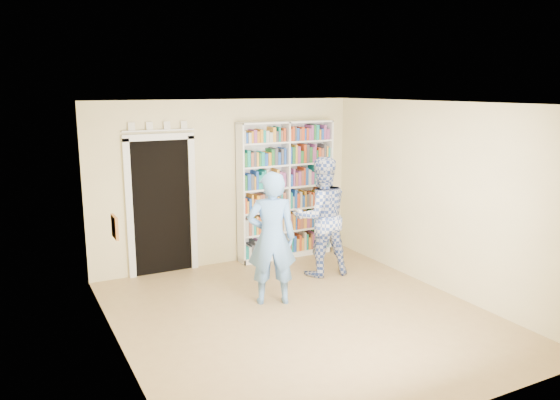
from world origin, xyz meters
The scene contains 11 objects.
floor centered at (0.00, 0.00, 0.00)m, with size 5.00×5.00×0.00m, color #987549.
ceiling centered at (0.00, 0.00, 2.70)m, with size 5.00×5.00×0.00m, color white.
wall_back centered at (0.00, 2.50, 1.35)m, with size 4.50×4.50×0.00m, color beige.
wall_left centered at (-2.25, 0.00, 1.35)m, with size 5.00×5.00×0.00m, color beige.
wall_right centered at (2.25, 0.00, 1.35)m, with size 5.00×5.00×0.00m, color beige.
bookshelf centered at (1.01, 2.34, 1.18)m, with size 1.70×0.32×2.33m.
doorway centered at (-1.10, 2.48, 1.18)m, with size 1.10×0.08×2.43m.
wall_art centered at (-2.23, 0.20, 1.40)m, with size 0.03×0.25×0.25m, color brown.
man_blue centered at (-0.14, 0.58, 0.91)m, with size 0.66×0.43×1.81m, color #5C8DCD.
man_plaid centered at (1.06, 1.27, 0.93)m, with size 0.90×0.70×1.86m, color #324C9A.
paper_sheet centered at (1.15, 1.08, 0.99)m, with size 0.21×0.01×0.29m, color white.
Camera 1 is at (-3.28, -5.71, 2.89)m, focal length 35.00 mm.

